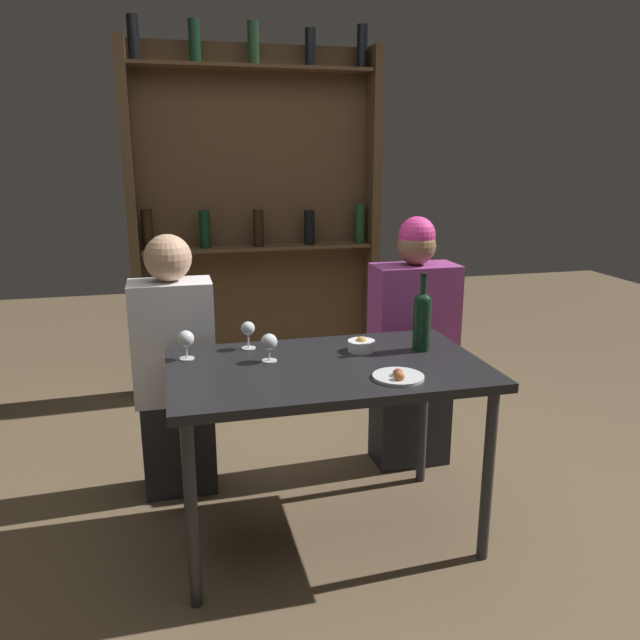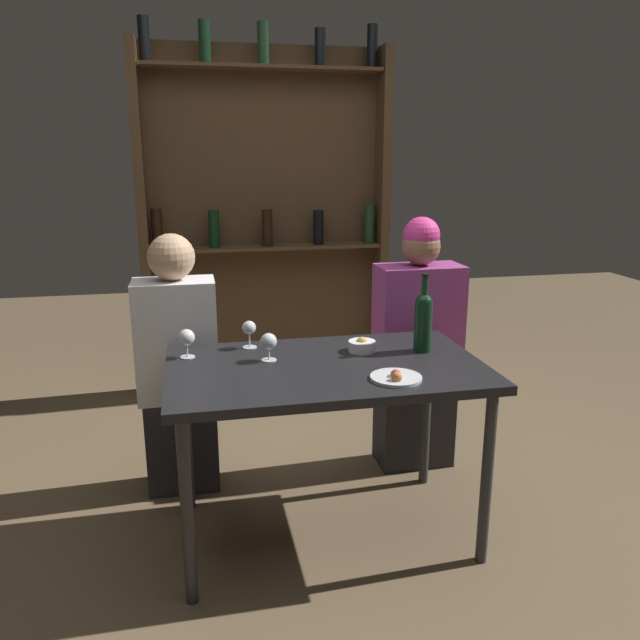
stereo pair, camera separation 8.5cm
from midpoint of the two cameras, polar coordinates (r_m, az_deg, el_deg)
The scene contains 11 objects.
ground_plane at distance 2.77m, azimuth -0.34°, elevation -18.81°, with size 10.00×10.00×0.00m, color brown.
dining_table at distance 2.46m, azimuth -0.36°, elevation -5.65°, with size 1.23×0.74×0.74m.
wine_rack_wall at distance 4.10m, azimuth -6.42°, elevation 9.64°, with size 1.60×0.21×2.31m.
wine_bottle at distance 2.60m, azimuth 8.40°, elevation 0.17°, with size 0.07×0.07×0.33m.
wine_glass_0 at distance 2.54m, azimuth -13.11°, elevation -1.77°, with size 0.07×0.07×0.12m.
wine_glass_1 at distance 2.46m, azimuth -5.67°, elevation -2.10°, with size 0.07×0.07×0.11m.
wine_glass_2 at distance 2.63m, azimuth -7.52°, elevation -0.90°, with size 0.06×0.06×0.12m.
food_plate_0 at distance 2.29m, azimuth 6.12°, elevation -5.15°, with size 0.19×0.19×0.04m.
snack_bowl at distance 2.59m, azimuth 2.87°, elevation -2.32°, with size 0.11×0.11×0.06m.
seated_person_left at distance 2.92m, azimuth -13.92°, elevation -4.75°, with size 0.36×0.22×1.21m.
seated_person_right at distance 3.12m, azimuth 7.68°, elevation -2.73°, with size 0.41×0.22×1.25m.
Camera 1 is at (-0.58, -2.23, 1.54)m, focal length 35.00 mm.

